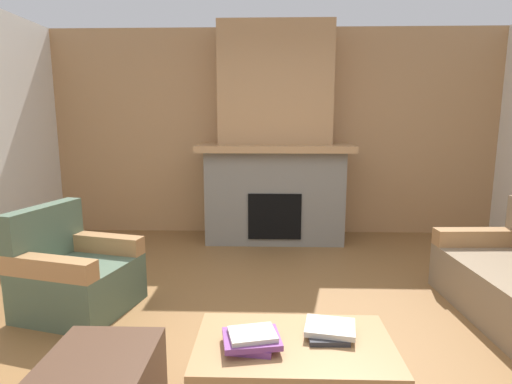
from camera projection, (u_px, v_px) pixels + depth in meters
ground at (279, 346)px, 2.83m from camera, size 9.00×9.00×0.00m
wall_back_wood_panel at (274, 133)px, 5.55m from camera, size 6.00×0.12×2.70m
fireplace at (275, 149)px, 5.21m from camera, size 1.90×0.82×2.70m
armchair at (74, 275)px, 3.33m from camera, size 0.92×0.92×0.85m
coffee_table at (294, 352)px, 2.09m from camera, size 1.00×0.60×0.43m
book_stack_near_edge at (252, 339)px, 2.02m from camera, size 0.31×0.26×0.08m
book_stack_center at (329, 330)px, 2.14m from camera, size 0.29×0.25×0.06m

